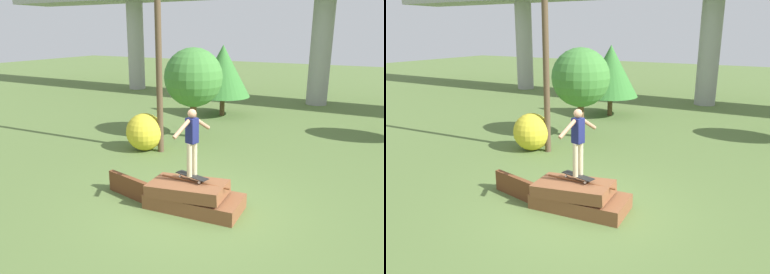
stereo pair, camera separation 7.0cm
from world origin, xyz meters
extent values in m
plane|color=#567038|center=(0.00, 0.00, 0.00)|extent=(80.00, 80.00, 0.00)
cube|color=brown|center=(0.00, 0.00, 0.17)|extent=(2.22, 1.21, 0.34)
cube|color=brown|center=(-0.14, -0.07, 0.48)|extent=(1.83, 1.08, 0.38)
cylinder|color=brown|center=(0.00, 0.00, 0.64)|extent=(1.70, 0.04, 0.04)
cube|color=brown|center=(-1.72, -0.21, 0.26)|extent=(1.31, 0.41, 0.51)
cube|color=black|center=(-0.10, 0.06, 0.75)|extent=(0.86, 0.40, 0.01)
cylinder|color=silver|center=(0.21, 0.08, 0.70)|extent=(0.06, 0.04, 0.05)
cylinder|color=silver|center=(0.17, -0.09, 0.70)|extent=(0.06, 0.04, 0.05)
cylinder|color=silver|center=(-0.36, 0.22, 0.70)|extent=(0.06, 0.04, 0.05)
cylinder|color=silver|center=(-0.40, 0.04, 0.70)|extent=(0.06, 0.04, 0.05)
cylinder|color=#C6B78E|center=(-0.08, 0.15, 1.14)|extent=(0.12, 0.12, 0.77)
cylinder|color=#C6B78E|center=(-0.12, -0.02, 1.14)|extent=(0.12, 0.12, 0.77)
cube|color=#191E51|center=(-0.10, 0.06, 1.81)|extent=(0.26, 0.25, 0.56)
sphere|color=#A37556|center=(-0.10, 0.06, 2.19)|extent=(0.20, 0.20, 0.20)
cylinder|color=#A37556|center=(-0.02, 0.39, 1.90)|extent=(0.20, 0.51, 0.36)
cylinder|color=#A37556|center=(-0.17, -0.26, 1.90)|extent=(0.20, 0.51, 0.36)
cylinder|color=#9E9E99|center=(-12.10, 14.21, 2.88)|extent=(1.10, 1.10, 5.76)
cylinder|color=#9E9E99|center=(0.00, 14.21, 2.88)|extent=(1.10, 1.10, 5.76)
cylinder|color=brown|center=(-2.95, 3.14, 3.62)|extent=(0.20, 0.20, 7.24)
cylinder|color=brown|center=(-2.84, 5.22, 0.67)|extent=(0.24, 0.24, 1.34)
sphere|color=#428438|center=(-2.84, 5.22, 2.26)|extent=(2.16, 2.16, 2.16)
cylinder|color=brown|center=(-3.42, 9.20, 0.46)|extent=(0.23, 0.23, 0.92)
cone|color=#387A33|center=(-3.42, 9.20, 2.11)|extent=(2.57, 2.57, 2.36)
sphere|color=gold|center=(-3.52, 3.04, 0.63)|extent=(1.26, 1.26, 1.26)
camera|label=1|loc=(3.66, -6.87, 3.92)|focal=35.00mm
camera|label=2|loc=(3.72, -6.84, 3.92)|focal=35.00mm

